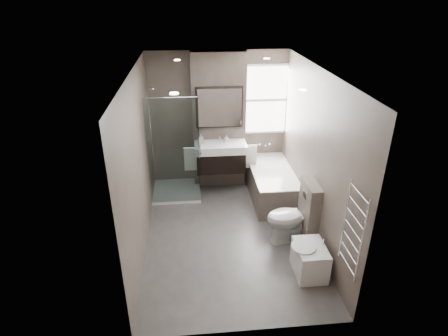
{
  "coord_description": "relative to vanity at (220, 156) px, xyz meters",
  "views": [
    {
      "loc": [
        -0.55,
        -4.95,
        3.61
      ],
      "look_at": [
        -0.06,
        0.15,
        1.12
      ],
      "focal_mm": 30.0,
      "sensor_mm": 36.0,
      "label": 1
    }
  ],
  "objects": [
    {
      "name": "vanity_pier",
      "position": [
        0.0,
        0.35,
        0.56
      ],
      "size": [
        1.0,
        0.25,
        2.6
      ],
      "primitive_type": "cube",
      "color": "#5B5047",
      "rests_on": "ground"
    },
    {
      "name": "bidet",
      "position": [
        1.01,
        -2.43,
        -0.51
      ],
      "size": [
        0.48,
        0.55,
        0.57
      ],
      "color": "white",
      "rests_on": "ground"
    },
    {
      "name": "soap_bottle_a",
      "position": [
        -0.35,
        0.04,
        0.35
      ],
      "size": [
        0.08,
        0.08,
        0.18
      ],
      "primitive_type": "imported",
      "color": "white",
      "rests_on": "vanity"
    },
    {
      "name": "toilet",
      "position": [
        0.97,
        -1.65,
        -0.33
      ],
      "size": [
        0.84,
        0.52,
        0.81
      ],
      "primitive_type": "imported",
      "rotation": [
        0.0,
        0.0,
        -1.48
      ],
      "color": "white",
      "rests_on": "ground"
    },
    {
      "name": "towel_left",
      "position": [
        -0.56,
        -0.02,
        -0.02
      ],
      "size": [
        0.24,
        0.06,
        0.44
      ],
      "primitive_type": "cube",
      "color": "silver",
      "rests_on": "vanity_pier"
    },
    {
      "name": "mirror_cabinet",
      "position": [
        0.0,
        0.19,
        0.89
      ],
      "size": [
        0.86,
        0.08,
        0.76
      ],
      "color": "black",
      "rests_on": "vanity_pier"
    },
    {
      "name": "shower_enclosure",
      "position": [
        -0.75,
        -0.08,
        -0.25
      ],
      "size": [
        0.9,
        0.9,
        2.0
      ],
      "color": "white",
      "rests_on": "ground"
    },
    {
      "name": "window",
      "position": [
        0.9,
        0.45,
        0.93
      ],
      "size": [
        0.98,
        0.06,
        1.33
      ],
      "color": "white",
      "rests_on": "room"
    },
    {
      "name": "room",
      "position": [
        0.0,
        -1.43,
        0.56
      ],
      "size": [
        2.7,
        3.9,
        2.7
      ],
      "color": "#4C4946",
      "rests_on": "ground"
    },
    {
      "name": "soap_bottle_b",
      "position": [
        0.12,
        0.1,
        0.32
      ],
      "size": [
        0.1,
        0.1,
        0.12
      ],
      "primitive_type": "imported",
      "color": "white",
      "rests_on": "vanity"
    },
    {
      "name": "cistern_box",
      "position": [
        1.21,
        -1.68,
        -0.24
      ],
      "size": [
        0.19,
        0.55,
        1.0
      ],
      "color": "#5B5047",
      "rests_on": "ground"
    },
    {
      "name": "bathtub",
      "position": [
        0.92,
        -0.33,
        -0.43
      ],
      "size": [
        0.75,
        1.6,
        0.57
      ],
      "color": "#5B5047",
      "rests_on": "ground"
    },
    {
      "name": "towel_radiator",
      "position": [
        1.25,
        -3.03,
        0.38
      ],
      "size": [
        0.03,
        0.49,
        1.1
      ],
      "color": "silver",
      "rests_on": "room"
    },
    {
      "name": "towel_right",
      "position": [
        0.56,
        -0.02,
        -0.02
      ],
      "size": [
        0.24,
        0.06,
        0.44
      ],
      "primitive_type": "cube",
      "color": "silver",
      "rests_on": "vanity_pier"
    },
    {
      "name": "vanity",
      "position": [
        0.0,
        0.0,
        0.0
      ],
      "size": [
        0.95,
        0.47,
        0.66
      ],
      "color": "black",
      "rests_on": "vanity_pier"
    }
  ]
}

